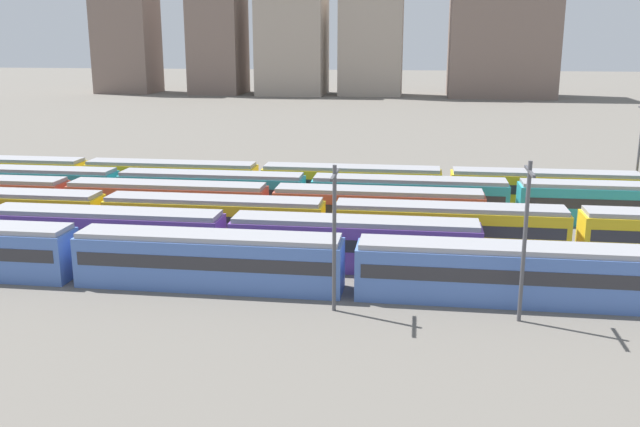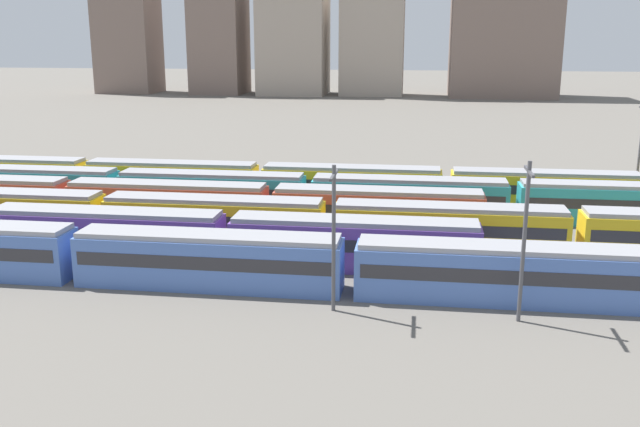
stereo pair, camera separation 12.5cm
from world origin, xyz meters
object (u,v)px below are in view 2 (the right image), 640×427
Objects in this scene: train_track_2 at (329,224)px; catenary_pole_1 at (640,149)px; train_track_0 at (497,273)px; catenary_pole_2 at (525,234)px; train_track_3 at (168,203)px; train_track_4 at (409,197)px; catenary_pole_0 at (334,231)px; train_track_5 at (446,187)px; train_track_1 at (106,233)px.

catenary_pole_1 is at bearing 32.89° from train_track_2.
catenary_pole_2 is at bearing -72.53° from train_track_0.
train_track_3 is 0.60× the size of train_track_4.
catenary_pole_0 is (17.32, -18.66, 3.19)m from train_track_3.
train_track_3 is at bearing 146.56° from catenary_pole_2.
catenary_pole_1 is at bearing 19.76° from train_track_4.
train_track_5 is 29.56m from catenary_pole_2.
train_track_3 is 27.11m from train_track_5.
catenary_pole_1 reaches higher than train_track_2.
train_track_0 is 1.25× the size of train_track_2.
train_track_5 is at bearing 95.24° from train_track_0.
train_track_1 is at bearing 169.66° from train_track_0.
catenary_pole_1 reaches higher than train_track_5.
catenary_pole_2 is at bearing -73.80° from train_track_4.
catenary_pole_0 is (18.41, -8.26, 3.19)m from train_track_1.
train_track_3 is at bearing -166.37° from train_track_4.
catenary_pole_2 is (3.38, -29.16, 3.46)m from train_track_5.
catenary_pole_0 reaches higher than train_track_2.
catenary_pole_2 is (1.00, -3.16, 3.46)m from train_track_0.
train_track_1 is 5.45× the size of catenary_pole_1.
train_track_1 is at bearing -141.48° from train_track_5.
train_track_3 is 34.23m from catenary_pole_2.
train_track_1 is at bearing 164.17° from catenary_pole_2.
train_track_0 is 11.02m from catenary_pole_0.
train_track_0 is at bearing 16.84° from catenary_pole_0.
catenary_pole_1 is at bearing 64.38° from catenary_pole_2.
train_track_1 is (-28.51, 5.20, -0.00)m from train_track_0.
train_track_4 is 10.27× the size of catenary_pole_0.
catenary_pole_2 is at bearing -83.39° from train_track_5.
train_track_4 is at bearing 80.17° from catenary_pole_0.
train_track_0 and train_track_1 have the same top height.
catenary_pole_2 is at bearing -33.44° from train_track_3.
train_track_2 is 0.66× the size of train_track_5.
train_track_4 is 23.99m from catenary_pole_1.
train_track_0 is 28.98m from train_track_1.
train_track_5 is at bearing 57.98° from train_track_2.
catenary_pole_1 reaches higher than train_track_3.
catenary_pole_1 is (28.47, 18.41, 3.76)m from train_track_2.
train_track_4 is 9.70× the size of catenary_pole_2.
train_track_2 is 34.11m from catenary_pole_1.
catenary_pole_0 is at bearing 179.44° from catenary_pole_2.
train_track_3 is 22.07m from train_track_4.
train_track_5 is at bearing 96.61° from catenary_pole_2.
train_track_2 is at bearing 17.62° from train_track_1.
train_track_1 is 6.12× the size of catenary_pole_0.
train_track_0 is 26.11m from train_track_5.
train_track_2 is at bearing 134.08° from catenary_pole_2.
train_track_2 is 18.40m from train_track_5.
catenary_pole_0 reaches higher than train_track_1.
train_track_3 is 25.66m from catenary_pole_0.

